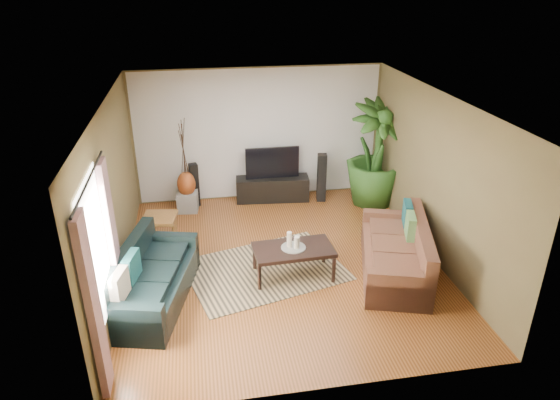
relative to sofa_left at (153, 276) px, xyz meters
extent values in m
plane|color=#985227|center=(1.99, 0.70, -0.42)|extent=(5.50, 5.50, 0.00)
plane|color=white|center=(1.99, 0.70, 2.28)|extent=(5.50, 5.50, 0.00)
plane|color=brown|center=(1.99, 3.45, 0.93)|extent=(5.00, 0.00, 5.00)
plane|color=brown|center=(1.99, -2.05, 0.93)|extent=(5.00, 0.00, 5.00)
plane|color=brown|center=(-0.51, 0.70, 0.92)|extent=(0.00, 5.50, 5.50)
plane|color=brown|center=(4.49, 0.70, 0.92)|extent=(0.00, 5.50, 5.50)
plane|color=white|center=(1.99, 3.44, 0.93)|extent=(4.90, 0.00, 4.90)
plane|color=white|center=(-0.49, -0.90, 0.97)|extent=(0.00, 1.80, 1.80)
cube|color=gray|center=(-0.44, -1.65, 0.72)|extent=(0.08, 0.35, 2.20)
cube|color=gray|center=(-0.44, -0.15, 0.72)|extent=(0.08, 0.35, 2.20)
cylinder|color=black|center=(-0.44, -0.90, 1.87)|extent=(0.03, 1.90, 0.03)
cube|color=black|center=(0.00, 0.00, 0.00)|extent=(1.33, 2.17, 0.85)
cube|color=brown|center=(3.69, 0.14, 0.00)|extent=(1.51, 2.28, 0.85)
cube|color=tan|center=(1.69, 0.54, -0.42)|extent=(2.75, 2.26, 0.01)
cube|color=black|center=(2.10, 0.31, -0.18)|extent=(1.25, 0.72, 0.50)
cylinder|color=gray|center=(2.10, 0.31, 0.08)|extent=(0.38, 0.38, 0.02)
cylinder|color=white|center=(2.04, 0.34, 0.21)|extent=(0.08, 0.08, 0.24)
cylinder|color=white|center=(2.14, 0.27, 0.19)|extent=(0.08, 0.08, 0.19)
cylinder|color=beige|center=(2.17, 0.37, 0.17)|extent=(0.08, 0.08, 0.16)
cube|color=black|center=(2.23, 3.20, -0.18)|extent=(1.53, 0.59, 0.50)
cube|color=black|center=(2.23, 3.20, 0.40)|extent=(1.09, 0.06, 0.65)
cube|color=black|center=(0.64, 3.20, 0.02)|extent=(0.19, 0.21, 0.89)
cube|color=black|center=(3.22, 3.00, 0.08)|extent=(0.21, 0.23, 1.01)
imported|color=#28551C|center=(4.24, 2.72, 0.63)|extent=(1.50, 1.50, 2.11)
cylinder|color=black|center=(4.24, 2.72, -0.27)|extent=(0.39, 0.39, 0.30)
cube|color=gray|center=(0.49, 2.98, -0.23)|extent=(0.43, 0.43, 0.39)
ellipsoid|color=brown|center=(0.49, 2.98, 0.14)|extent=(0.36, 0.36, 0.50)
cube|color=olive|center=(0.03, 1.60, -0.13)|extent=(0.63, 0.63, 0.58)
camera|label=1|loc=(0.77, -6.20, 3.96)|focal=32.00mm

